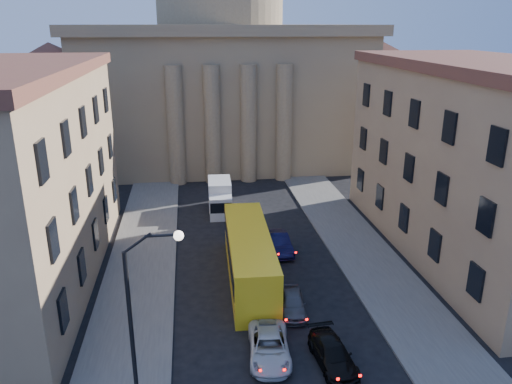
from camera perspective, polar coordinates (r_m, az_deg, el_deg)
sidewalk_left at (r=34.36m, az=-13.56°, el=-11.57°), size 5.00×60.00×0.15m
sidewalk_right at (r=36.55m, az=14.39°, el=-9.70°), size 5.00×60.00×0.15m
church at (r=67.43m, az=-3.97°, el=14.20°), size 68.02×28.76×36.60m
building_left at (r=37.10m, az=-27.03°, el=1.50°), size 11.60×26.60×14.70m
building_right at (r=41.08m, az=24.24°, el=3.40°), size 11.60×26.60×14.70m
street_lamp at (r=23.00m, az=-12.94°, el=-12.71°), size 2.62×0.44×8.83m
car_left_mid at (r=28.02m, az=1.52°, el=-17.24°), size 2.58×4.85×1.30m
car_right_mid at (r=27.82m, az=8.76°, el=-17.85°), size 2.09×4.43×1.25m
car_right_far at (r=31.79m, az=4.19°, el=-12.51°), size 1.94×3.98×1.31m
car_right_distant at (r=39.45m, az=2.60°, el=-5.84°), size 1.84×4.52×1.46m
city_bus at (r=34.83m, az=-0.77°, el=-7.23°), size 3.23×12.43×3.48m
box_truck at (r=47.56m, az=-4.14°, el=-0.66°), size 2.25×5.39×2.92m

